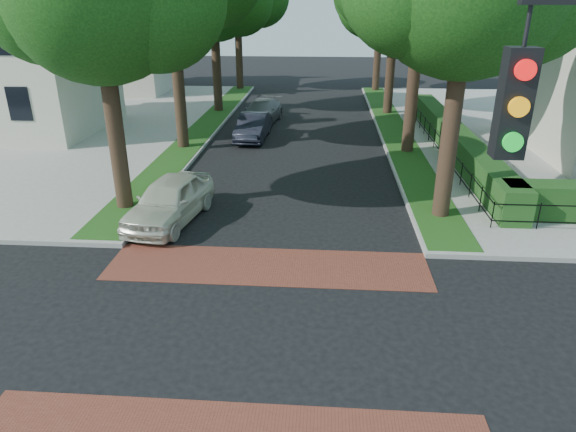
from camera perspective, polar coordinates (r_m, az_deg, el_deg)
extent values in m
plane|color=black|center=(11.81, -3.96, -13.03)|extent=(120.00, 120.00, 0.00)
cube|color=brown|center=(14.50, -2.25, -5.59)|extent=(9.00, 2.20, 0.01)
cube|color=#264A15|center=(29.60, 11.76, 9.29)|extent=(1.60, 29.80, 0.02)
cube|color=#264A15|center=(30.14, -9.34, 9.71)|extent=(1.60, 29.80, 0.02)
cylinder|color=black|center=(17.22, 17.91, 11.50)|extent=(0.56, 0.56, 7.35)
cylinder|color=black|center=(24.95, 13.87, 15.61)|extent=(0.56, 0.56, 7.70)
cylinder|color=black|center=(33.87, 11.38, 16.71)|extent=(0.56, 0.56, 6.65)
sphere|color=#10380F|center=(34.21, 14.61, 21.75)|extent=(4.35, 4.35, 4.35)
sphere|color=#10380F|center=(33.35, 9.22, 22.31)|extent=(4.06, 4.06, 4.06)
cylinder|color=black|center=(42.76, 9.99, 18.27)|extent=(0.56, 0.56, 7.00)
cylinder|color=black|center=(18.16, -18.95, 11.36)|extent=(0.56, 0.56, 7.00)
cylinder|color=black|center=(25.57, -12.26, 16.31)|extent=(0.56, 0.56, 8.05)
cylinder|color=black|center=(34.33, -8.01, 17.18)|extent=(0.56, 0.56, 6.86)
sphere|color=#10380F|center=(34.18, -5.48, 22.69)|extent=(4.20, 4.20, 4.20)
cylinder|color=black|center=(43.14, -5.51, 18.63)|extent=(0.56, 0.56, 7.14)
cube|color=#194618|center=(25.98, 18.02, 8.10)|extent=(1.00, 18.00, 1.20)
cube|color=beige|center=(32.46, -28.39, 14.11)|extent=(9.00, 8.00, 6.50)
cube|color=beige|center=(44.93, -19.01, 17.32)|extent=(9.00, 8.00, 6.50)
cube|color=black|center=(5.22, 23.82, 11.30)|extent=(0.28, 0.22, 1.00)
cylinder|color=red|center=(5.06, 24.88, 14.51)|extent=(0.18, 0.05, 0.18)
cylinder|color=orange|center=(5.10, 24.27, 10.99)|extent=(0.18, 0.05, 0.18)
cylinder|color=#0CB226|center=(5.17, 23.70, 7.54)|extent=(0.18, 0.05, 0.18)
imported|color=beige|center=(17.53, -13.02, 1.73)|extent=(2.49, 4.65, 1.51)
imported|color=black|center=(27.69, -3.91, 9.87)|extent=(1.57, 4.12, 1.34)
imported|color=slate|center=(31.60, -2.91, 11.52)|extent=(2.41, 4.76, 1.32)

